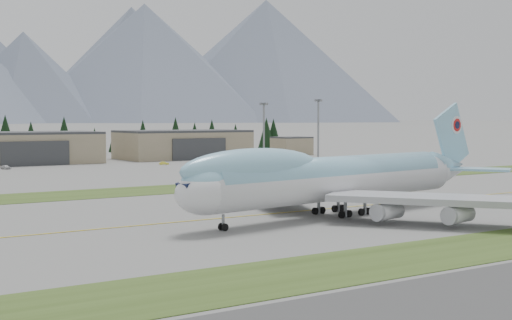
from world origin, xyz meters
TOP-DOWN VIEW (x-y plane):
  - ground at (0.00, 0.00)m, footprint 7000.00×7000.00m
  - grass_strip_far at (0.00, 45.00)m, footprint 400.00×18.00m
  - taxiway_line_main at (0.00, 0.00)m, footprint 400.00×0.40m
  - boeing_747_freighter at (-8.51, -6.97)m, footprint 70.07×59.53m
  - hangar_center at (-15.00, 149.90)m, footprint 48.00×26.60m
  - hangar_right at (45.00, 149.90)m, footprint 48.00×26.60m
  - control_shed at (95.00, 148.00)m, footprint 14.00×12.00m
  - floodlight_masts at (-8.23, 108.50)m, footprint 183.61×9.36m
  - service_vehicle_a at (-26.88, 126.76)m, footprint 2.88×4.16m
  - service_vehicle_b at (22.13, 119.01)m, footprint 3.39×1.98m
  - service_vehicle_c at (75.39, 119.08)m, footprint 3.31×4.32m
  - conifer_belt at (-5.37, 212.26)m, footprint 269.31×16.77m

SIDE VIEW (x-z plane):
  - ground at x=0.00m, z-range 0.00..0.00m
  - grass_strip_far at x=0.00m, z-range -0.04..0.04m
  - taxiway_line_main at x=0.00m, z-range -0.01..0.01m
  - service_vehicle_a at x=-26.88m, z-range -0.66..0.66m
  - service_vehicle_b at x=22.13m, z-range -0.53..0.53m
  - service_vehicle_c at x=75.39m, z-range -0.58..0.58m
  - control_shed at x=95.00m, z-range 0.00..7.60m
  - hangar_center at x=-15.00m, z-range -0.01..10.79m
  - hangar_right at x=45.00m, z-range -0.01..10.79m
  - boeing_747_freighter at x=-8.51m, z-range -3.13..15.25m
  - conifer_belt at x=-5.37m, z-range -0.94..16.03m
  - floodlight_masts at x=-8.23m, z-range 3.82..27.95m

